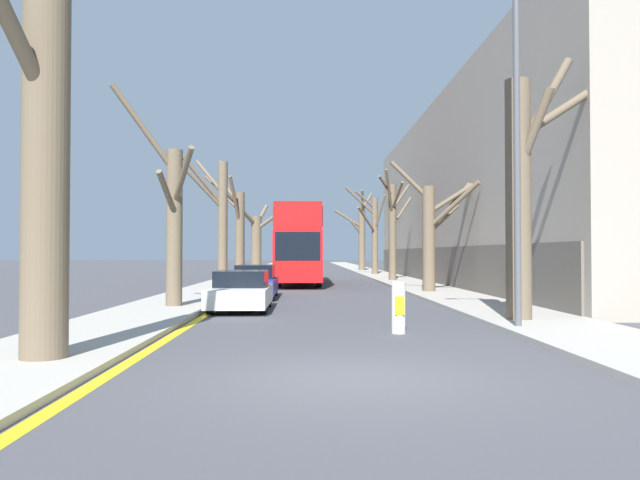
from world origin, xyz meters
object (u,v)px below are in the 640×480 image
object	(u,v)px
street_tree_right_3	(374,231)
street_tree_left_0	(46,139)
street_tree_left_3	(237,228)
lamp_post	(513,134)
traffic_bollard	(399,308)
street_tree_right_2	(393,225)
parked_car_0	(241,291)
street_tree_left_1	(172,219)
street_tree_right_0	(522,190)
street_tree_right_4	(361,234)
parked_car_1	(255,282)
street_tree_right_1	(433,230)
double_decker_bus	(299,242)
street_tree_left_4	(256,240)
street_tree_left_2	(220,217)

from	to	relation	value
street_tree_right_3	street_tree_left_0	bearing A→B (deg)	-103.53
street_tree_left_3	lamp_post	size ratio (longest dim) A/B	0.84
street_tree_left_3	traffic_bollard	distance (m)	27.47
street_tree_right_2	traffic_bollard	distance (m)	25.91
street_tree_left_3	parked_car_0	world-z (taller)	street_tree_left_3
street_tree_left_1	street_tree_right_2	xyz separation A→B (m)	(9.91, 19.39, 0.68)
parked_car_0	street_tree_right_2	bearing A→B (deg)	68.67
street_tree_right_0	street_tree_right_3	bearing A→B (deg)	90.05
street_tree_right_3	street_tree_right_4	xyz separation A→B (m)	(-0.03, 11.09, 0.11)
street_tree_right_4	parked_car_1	xyz separation A→B (m)	(-7.64, -36.85, -3.11)
street_tree_left_0	street_tree_right_1	world-z (taller)	street_tree_left_0
street_tree_right_0	traffic_bollard	size ratio (longest dim) A/B	5.97
double_decker_bus	lamp_post	xyz separation A→B (m)	(5.30, -22.13, 2.14)
double_decker_bus	lamp_post	world-z (taller)	lamp_post
street_tree_left_0	lamp_post	xyz separation A→B (m)	(9.17, 4.25, 0.95)
street_tree_right_2	street_tree_right_4	world-z (taller)	street_tree_right_4
street_tree_left_1	street_tree_right_2	size ratio (longest dim) A/B	1.02
street_tree_left_4	lamp_post	xyz separation A→B (m)	(9.04, -37.16, 1.70)
street_tree_right_2	parked_car_1	distance (m)	16.30
street_tree_right_0	street_tree_right_2	distance (m)	23.60
street_tree_left_1	street_tree_right_0	size ratio (longest dim) A/B	1.02
street_tree_left_1	street_tree_right_3	world-z (taller)	street_tree_right_3
street_tree_right_3	parked_car_0	distance (m)	32.36
street_tree_right_4	parked_car_1	size ratio (longest dim) A/B	1.81
street_tree_left_0	street_tree_right_1	xyz separation A→B (m)	(10.00, 17.62, -0.83)
street_tree_right_3	parked_car_0	size ratio (longest dim) A/B	1.73
street_tree_left_2	street_tree_right_2	xyz separation A→B (m)	(9.89, 8.55, -0.05)
street_tree_left_2	parked_car_0	distance (m)	11.68
street_tree_left_2	parked_car_1	distance (m)	6.68
street_tree_left_1	lamp_post	size ratio (longest dim) A/B	0.85
street_tree_right_0	street_tree_right_4	bearing A→B (deg)	90.08
street_tree_right_4	traffic_bollard	xyz separation A→B (m)	(-3.45, -48.26, -3.16)
street_tree_right_1	street_tree_right_2	distance (m)	11.76
street_tree_right_4	parked_car_0	world-z (taller)	street_tree_right_4
street_tree_left_4	street_tree_right_2	xyz separation A→B (m)	(9.73, -12.05, 0.66)
street_tree_right_1	lamp_post	bearing A→B (deg)	-93.54
street_tree_left_2	street_tree_right_3	size ratio (longest dim) A/B	0.94
street_tree_left_4	street_tree_right_0	xyz separation A→B (m)	(9.77, -35.65, 0.53)
street_tree_right_4	street_tree_left_0	bearing A→B (deg)	-100.69
double_decker_bus	parked_car_0	distance (m)	16.82
street_tree_left_0	street_tree_left_3	bearing A→B (deg)	90.36
street_tree_left_1	parked_car_1	xyz separation A→B (m)	(2.25, 5.31, -2.29)
street_tree_left_3	street_tree_right_4	xyz separation A→B (m)	(10.03, 21.75, 0.25)
street_tree_right_4	parked_car_0	size ratio (longest dim) A/B	1.91
street_tree_left_1	traffic_bollard	bearing A→B (deg)	-43.43
street_tree_left_0	street_tree_right_4	size ratio (longest dim) A/B	1.04
street_tree_left_0	traffic_bollard	world-z (taller)	street_tree_left_0
traffic_bollard	street_tree_right_4	bearing A→B (deg)	85.91
lamp_post	street_tree_left_1	bearing A→B (deg)	148.23
street_tree_right_1	parked_car_0	xyz separation A→B (m)	(-7.80, -7.87, -2.27)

